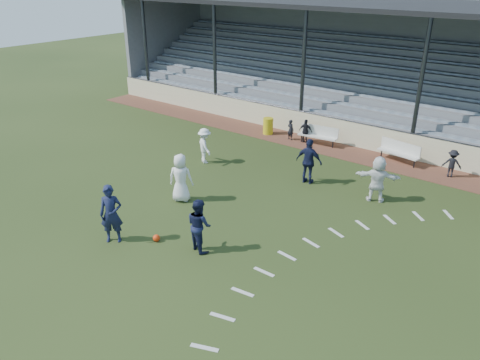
# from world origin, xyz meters

# --- Properties ---
(ground) EXTENTS (90.00, 90.00, 0.00)m
(ground) POSITION_xyz_m (0.00, 0.00, 0.00)
(ground) COLOR #273616
(ground) RESTS_ON ground
(cinder_track) EXTENTS (34.00, 2.00, 0.02)m
(cinder_track) POSITION_xyz_m (0.00, 10.50, 0.01)
(cinder_track) COLOR brown
(cinder_track) RESTS_ON ground
(retaining_wall) EXTENTS (34.00, 0.18, 1.20)m
(retaining_wall) POSITION_xyz_m (0.00, 11.55, 0.60)
(retaining_wall) COLOR beige
(retaining_wall) RESTS_ON ground
(bench_left) EXTENTS (2.03, 0.67, 0.95)m
(bench_left) POSITION_xyz_m (-1.32, 10.65, 0.58)
(bench_left) COLOR silver
(bench_left) RESTS_ON cinder_track
(bench_right) EXTENTS (2.04, 0.84, 0.95)m
(bench_right) POSITION_xyz_m (2.77, 10.84, 0.58)
(bench_right) COLOR silver
(bench_right) RESTS_ON cinder_track
(trash_bin) EXTENTS (0.54, 0.54, 0.87)m
(trash_bin) POSITION_xyz_m (-4.26, 10.43, 0.45)
(trash_bin) COLOR gold
(trash_bin) RESTS_ON cinder_track
(football) EXTENTS (0.24, 0.24, 0.24)m
(football) POSITION_xyz_m (-0.94, -0.77, 0.12)
(football) COLOR red
(football) RESTS_ON ground
(player_white_lead) EXTENTS (1.09, 0.96, 1.88)m
(player_white_lead) POSITION_xyz_m (-2.38, 1.89, 0.94)
(player_white_lead) COLOR white
(player_white_lead) RESTS_ON ground
(player_navy_lead) EXTENTS (0.86, 0.84, 1.99)m
(player_navy_lead) POSITION_xyz_m (-2.06, -1.60, 0.99)
(player_navy_lead) COLOR #151B3B
(player_navy_lead) RESTS_ON ground
(player_navy_mid) EXTENTS (1.00, 0.88, 1.75)m
(player_navy_mid) POSITION_xyz_m (0.50, -0.22, 0.88)
(player_navy_mid) COLOR #151B3B
(player_navy_mid) RESTS_ON ground
(player_white_wing) EXTENTS (1.21, 1.04, 1.63)m
(player_white_wing) POSITION_xyz_m (-4.24, 5.33, 0.81)
(player_white_wing) COLOR white
(player_white_wing) RESTS_ON ground
(player_navy_wing) EXTENTS (1.17, 0.58, 1.92)m
(player_navy_wing) POSITION_xyz_m (0.64, 6.29, 0.96)
(player_navy_wing) COLOR #151B3B
(player_navy_wing) RESTS_ON ground
(player_white_back) EXTENTS (1.76, 1.10, 1.81)m
(player_white_back) POSITION_xyz_m (3.53, 6.46, 0.91)
(player_white_back) COLOR white
(player_white_back) RESTS_ON ground
(sub_left_near) EXTENTS (0.43, 0.33, 1.07)m
(sub_left_near) POSITION_xyz_m (-2.80, 10.36, 0.56)
(sub_left_near) COLOR black
(sub_left_near) RESTS_ON cinder_track
(sub_left_far) EXTENTS (0.75, 0.40, 1.21)m
(sub_left_far) POSITION_xyz_m (-1.96, 10.45, 0.63)
(sub_left_far) COLOR black
(sub_left_far) RESTS_ON cinder_track
(sub_right) EXTENTS (0.87, 0.63, 1.21)m
(sub_right) POSITION_xyz_m (5.16, 10.55, 0.62)
(sub_right) COLOR black
(sub_right) RESTS_ON cinder_track
(grandstand) EXTENTS (34.60, 9.00, 6.61)m
(grandstand) POSITION_xyz_m (0.00, 16.26, 2.20)
(grandstand) COLOR gray
(grandstand) RESTS_ON ground
(penalty_arc) EXTENTS (3.89, 14.63, 0.01)m
(penalty_arc) POSITION_xyz_m (4.12, 0.00, 0.01)
(penalty_arc) COLOR silver
(penalty_arc) RESTS_ON ground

